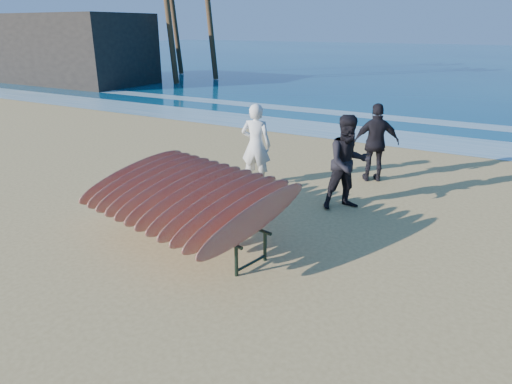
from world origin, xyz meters
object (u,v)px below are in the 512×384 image
person_white (256,145)px  person_dark_a (348,163)px  person_dark_b (376,143)px  surfboard_rack (187,195)px  building (75,49)px

person_white → person_dark_a: (2.33, -0.35, 0.01)m
person_white → person_dark_b: bearing=-156.2°
surfboard_rack → person_white: (-0.47, 3.17, 0.12)m
surfboard_rack → person_dark_a: 3.38m
person_dark_a → person_white: bearing=127.7°
person_dark_b → person_white: bearing=7.7°
person_dark_a → building: (-22.82, 12.39, 1.18)m
person_dark_b → building: building is taller
surfboard_rack → person_white: bearing=110.6°
person_dark_b → building: 25.07m
surfboard_rack → person_dark_a: size_ratio=1.87×
building → person_white: bearing=-30.4°
person_dark_b → surfboard_rack: bearing=40.7°
surfboard_rack → person_dark_b: bearing=81.5°
person_dark_a → person_dark_b: bearing=46.8°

